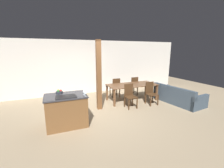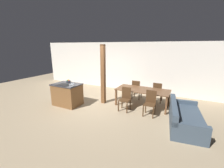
{
  "view_description": "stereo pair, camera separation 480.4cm",
  "coord_description": "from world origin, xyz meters",
  "px_view_note": "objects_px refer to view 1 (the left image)",
  "views": [
    {
      "loc": [
        -1.46,
        -4.9,
        2.16
      ],
      "look_at": [
        0.6,
        0.2,
        0.95
      ],
      "focal_mm": 24.0,
      "sensor_mm": 36.0,
      "label": 1
    },
    {
      "loc": [
        3.32,
        -5.21,
        2.5
      ],
      "look_at": [
        0.6,
        0.2,
        0.95
      ],
      "focal_mm": 24.0,
      "sensor_mm": 36.0,
      "label": 2
    }
  ],
  "objects_px": {
    "wine_glass_near": "(85,92)",
    "dining_chair_near_left": "(130,95)",
    "kitchen_island": "(66,110)",
    "fruit_bowl": "(59,92)",
    "dining_table": "(132,86)",
    "dining_chair_far_right": "(133,86)",
    "dining_chair_far_left": "(115,87)",
    "wine_glass_middle": "(85,92)",
    "timber_post": "(99,76)",
    "couch": "(178,97)",
    "dining_chair_near_right": "(151,93)",
    "wine_glass_far": "(84,91)"
  },
  "relations": [
    {
      "from": "dining_chair_far_right",
      "to": "dining_chair_far_left",
      "type": "bearing_deg",
      "value": 0.0
    },
    {
      "from": "wine_glass_near",
      "to": "dining_chair_near_left",
      "type": "bearing_deg",
      "value": 26.01
    },
    {
      "from": "dining_chair_far_left",
      "to": "couch",
      "type": "distance_m",
      "value": 2.77
    },
    {
      "from": "kitchen_island",
      "to": "dining_chair_near_left",
      "type": "xyz_separation_m",
      "value": [
        2.44,
        0.61,
        0.01
      ]
    },
    {
      "from": "fruit_bowl",
      "to": "dining_chair_near_right",
      "type": "bearing_deg",
      "value": 5.26
    },
    {
      "from": "wine_glass_far",
      "to": "dining_chair_near_right",
      "type": "xyz_separation_m",
      "value": [
        2.91,
        0.77,
        -0.57
      ]
    },
    {
      "from": "dining_table",
      "to": "dining_chair_far_right",
      "type": "xyz_separation_m",
      "value": [
        0.49,
        0.72,
        -0.17
      ]
    },
    {
      "from": "kitchen_island",
      "to": "wine_glass_middle",
      "type": "relative_size",
      "value": 7.79
    },
    {
      "from": "couch",
      "to": "wine_glass_near",
      "type": "bearing_deg",
      "value": 91.62
    },
    {
      "from": "wine_glass_far",
      "to": "couch",
      "type": "xyz_separation_m",
      "value": [
        4.08,
        0.47,
        -0.79
      ]
    },
    {
      "from": "dining_chair_far_right",
      "to": "timber_post",
      "type": "bearing_deg",
      "value": 28.13
    },
    {
      "from": "dining_table",
      "to": "couch",
      "type": "distance_m",
      "value": 1.98
    },
    {
      "from": "dining_chair_far_left",
      "to": "timber_post",
      "type": "height_order",
      "value": "timber_post"
    },
    {
      "from": "couch",
      "to": "timber_post",
      "type": "distance_m",
      "value": 3.51
    },
    {
      "from": "kitchen_island",
      "to": "couch",
      "type": "distance_m",
      "value": 4.6
    },
    {
      "from": "wine_glass_middle",
      "to": "dining_table",
      "type": "height_order",
      "value": "wine_glass_middle"
    },
    {
      "from": "wine_glass_middle",
      "to": "dining_chair_far_right",
      "type": "xyz_separation_m",
      "value": [
        2.91,
        2.29,
        -0.57
      ]
    },
    {
      "from": "wine_glass_far",
      "to": "timber_post",
      "type": "relative_size",
      "value": 0.06
    },
    {
      "from": "dining_chair_near_right",
      "to": "dining_chair_far_left",
      "type": "distance_m",
      "value": 1.74
    },
    {
      "from": "fruit_bowl",
      "to": "dining_chair_far_left",
      "type": "height_order",
      "value": "fruit_bowl"
    },
    {
      "from": "wine_glass_near",
      "to": "dining_chair_near_right",
      "type": "relative_size",
      "value": 0.16
    },
    {
      "from": "fruit_bowl",
      "to": "dining_chair_near_left",
      "type": "bearing_deg",
      "value": 7.24
    },
    {
      "from": "kitchen_island",
      "to": "dining_chair_far_right",
      "type": "bearing_deg",
      "value": 30.85
    },
    {
      "from": "kitchen_island",
      "to": "wine_glass_far",
      "type": "height_order",
      "value": "wine_glass_far"
    },
    {
      "from": "dining_table",
      "to": "timber_post",
      "type": "distance_m",
      "value": 1.82
    },
    {
      "from": "kitchen_island",
      "to": "dining_chair_near_left",
      "type": "bearing_deg",
      "value": 14.03
    },
    {
      "from": "wine_glass_near",
      "to": "couch",
      "type": "xyz_separation_m",
      "value": [
        4.08,
        0.64,
        -0.79
      ]
    },
    {
      "from": "wine_glass_far",
      "to": "dining_chair_near_right",
      "type": "relative_size",
      "value": 0.16
    },
    {
      "from": "dining_table",
      "to": "couch",
      "type": "relative_size",
      "value": 1.04
    },
    {
      "from": "dining_chair_far_right",
      "to": "wine_glass_near",
      "type": "bearing_deg",
      "value": 39.19
    },
    {
      "from": "kitchen_island",
      "to": "fruit_bowl",
      "type": "relative_size",
      "value": 5.82
    },
    {
      "from": "dining_table",
      "to": "timber_post",
      "type": "relative_size",
      "value": 0.85
    },
    {
      "from": "wine_glass_near",
      "to": "couch",
      "type": "distance_m",
      "value": 4.2
    },
    {
      "from": "wine_glass_middle",
      "to": "dining_chair_far_left",
      "type": "relative_size",
      "value": 0.16
    },
    {
      "from": "dining_chair_near_right",
      "to": "dining_chair_far_right",
      "type": "distance_m",
      "value": 1.43
    },
    {
      "from": "dining_chair_near_right",
      "to": "couch",
      "type": "xyz_separation_m",
      "value": [
        1.17,
        -0.3,
        -0.23
      ]
    },
    {
      "from": "wine_glass_middle",
      "to": "dining_chair_near_right",
      "type": "bearing_deg",
      "value": 16.35
    },
    {
      "from": "kitchen_island",
      "to": "fruit_bowl",
      "type": "distance_m",
      "value": 0.6
    },
    {
      "from": "dining_chair_near_right",
      "to": "timber_post",
      "type": "bearing_deg",
      "value": 172.34
    },
    {
      "from": "dining_table",
      "to": "wine_glass_middle",
      "type": "bearing_deg",
      "value": -147.04
    },
    {
      "from": "kitchen_island",
      "to": "dining_chair_far_left",
      "type": "relative_size",
      "value": 1.27
    },
    {
      "from": "dining_table",
      "to": "dining_chair_near_left",
      "type": "xyz_separation_m",
      "value": [
        -0.49,
        -0.72,
        -0.17
      ]
    },
    {
      "from": "dining_table",
      "to": "kitchen_island",
      "type": "bearing_deg",
      "value": -155.64
    },
    {
      "from": "kitchen_island",
      "to": "couch",
      "type": "bearing_deg",
      "value": 3.84
    },
    {
      "from": "kitchen_island",
      "to": "timber_post",
      "type": "height_order",
      "value": "timber_post"
    },
    {
      "from": "dining_chair_near_left",
      "to": "dining_chair_far_left",
      "type": "relative_size",
      "value": 1.0
    },
    {
      "from": "wine_glass_near",
      "to": "dining_chair_far_left",
      "type": "xyz_separation_m",
      "value": [
        1.93,
        2.38,
        -0.57
      ]
    },
    {
      "from": "fruit_bowl",
      "to": "couch",
      "type": "bearing_deg",
      "value": 0.33
    },
    {
      "from": "wine_glass_near",
      "to": "timber_post",
      "type": "height_order",
      "value": "timber_post"
    },
    {
      "from": "fruit_bowl",
      "to": "couch",
      "type": "distance_m",
      "value": 4.79
    }
  ]
}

